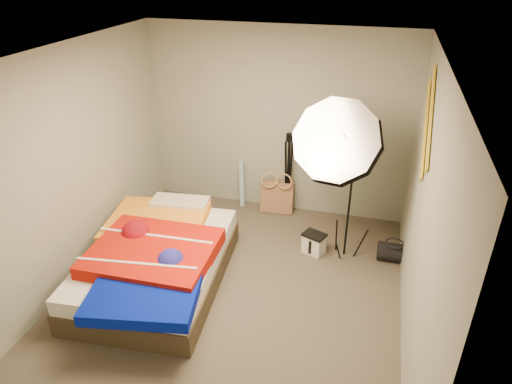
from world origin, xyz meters
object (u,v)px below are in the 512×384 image
(bed, at_px, (156,260))
(tote_bag, at_px, (277,197))
(wrapping_roll, at_px, (242,184))
(camera_tripod, at_px, (288,168))
(camera_case, at_px, (314,244))
(photo_umbrella, at_px, (338,143))
(duffel_bag, at_px, (393,252))

(bed, bearing_deg, tote_bag, 64.04)
(tote_bag, distance_m, bed, 2.08)
(tote_bag, xyz_separation_m, bed, (-0.91, -1.87, 0.07))
(wrapping_roll, relative_size, camera_tripod, 0.57)
(camera_tripod, bearing_deg, camera_case, -59.44)
(camera_case, xyz_separation_m, photo_umbrella, (0.18, -0.02, 1.34))
(camera_case, bearing_deg, photo_umbrella, 16.14)
(photo_umbrella, bearing_deg, duffel_bag, 8.71)
(duffel_bag, height_order, bed, bed)
(camera_case, distance_m, duffel_bag, 0.93)
(wrapping_roll, bearing_deg, tote_bag, -5.29)
(bed, xyz_separation_m, camera_tripod, (1.05, 1.89, 0.38))
(tote_bag, bearing_deg, camera_case, -56.49)
(tote_bag, bearing_deg, bed, -119.92)
(tote_bag, bearing_deg, photo_umbrella, -50.35)
(tote_bag, height_order, wrapping_roll, wrapping_roll)
(tote_bag, distance_m, camera_case, 1.09)
(tote_bag, distance_m, camera_tripod, 0.47)
(duffel_bag, distance_m, camera_tripod, 1.74)
(camera_case, distance_m, bed, 1.88)
(camera_case, distance_m, camera_tripod, 1.16)
(tote_bag, height_order, camera_case, tote_bag)
(wrapping_roll, xyz_separation_m, duffel_bag, (2.12, -0.81, -0.22))
(bed, height_order, camera_tripod, camera_tripod)
(bed, height_order, photo_umbrella, photo_umbrella)
(photo_umbrella, bearing_deg, tote_bag, 133.61)
(wrapping_roll, xyz_separation_m, bed, (-0.38, -1.92, -0.04))
(duffel_bag, xyz_separation_m, bed, (-2.50, -1.11, 0.18))
(duffel_bag, height_order, camera_tripod, camera_tripod)
(wrapping_roll, distance_m, camera_case, 1.51)
(duffel_bag, bearing_deg, bed, -156.92)
(tote_bag, xyz_separation_m, wrapping_roll, (-0.53, 0.05, 0.11))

